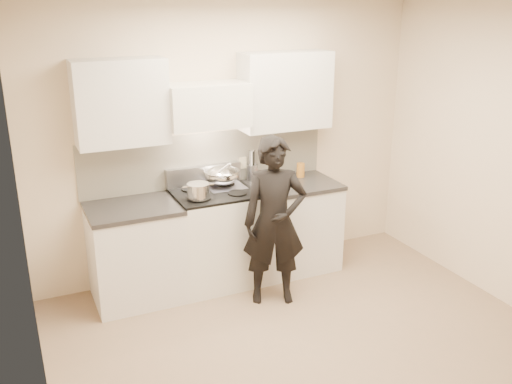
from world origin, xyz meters
TOP-DOWN VIEW (x-y plane):
  - ground_plane at (0.00, 0.00)m, footprint 4.00×4.00m
  - room_shell at (-0.06, 0.37)m, footprint 4.04×3.54m
  - stove at (-0.30, 1.42)m, footprint 0.76×0.65m
  - counter_right at (0.53, 1.43)m, footprint 0.92×0.67m
  - counter_left at (-1.08, 1.43)m, footprint 0.82×0.67m
  - wok at (-0.16, 1.56)m, footprint 0.35×0.43m
  - stock_pot at (-0.50, 1.28)m, footprint 0.29×0.22m
  - utensil_crock at (0.21, 1.67)m, footprint 0.12×0.12m
  - spice_jar at (0.33, 1.59)m, footprint 0.04×0.04m
  - oil_glass at (0.72, 1.57)m, footprint 0.08×0.08m
  - person at (0.07, 0.87)m, footprint 0.66×0.55m

SIDE VIEW (x-z plane):
  - ground_plane at x=0.00m, z-range 0.00..0.00m
  - counter_right at x=0.53m, z-range 0.00..0.92m
  - counter_left at x=-1.08m, z-range 0.00..0.92m
  - stove at x=-0.30m, z-range 0.00..0.95m
  - person at x=0.07m, z-range 0.00..1.56m
  - spice_jar at x=0.33m, z-range 0.92..1.01m
  - oil_glass at x=0.72m, z-range 0.92..1.07m
  - utensil_crock at x=0.21m, z-range 0.86..1.17m
  - stock_pot at x=-0.50m, z-range 0.96..1.10m
  - wok at x=-0.16m, z-range 0.91..1.20m
  - room_shell at x=-0.06m, z-range 0.25..2.95m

